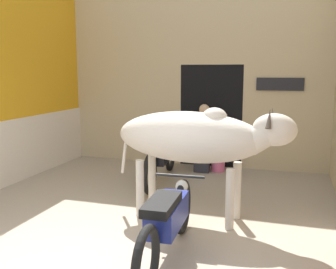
{
  "coord_description": "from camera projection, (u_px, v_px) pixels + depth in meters",
  "views": [
    {
      "loc": [
        1.93,
        -3.18,
        1.97
      ],
      "look_at": [
        0.26,
        2.08,
        1.05
      ],
      "focal_mm": 42.0,
      "sensor_mm": 36.0,
      "label": 1
    }
  ],
  "objects": [
    {
      "name": "motorcycle_far",
      "position": [
        161.0,
        157.0,
        6.93
      ],
      "size": [
        0.58,
        2.17,
        0.77
      ],
      "color": "black",
      "rests_on": "ground_plane"
    },
    {
      "name": "motorcycle_near",
      "position": [
        167.0,
        220.0,
        4.03
      ],
      "size": [
        0.58,
        2.1,
        0.77
      ],
      "color": "black",
      "rests_on": "ground_plane"
    },
    {
      "name": "shopkeeper_seated",
      "position": [
        203.0,
        136.0,
        7.61
      ],
      "size": [
        0.42,
        0.33,
        1.31
      ],
      "color": "#282833",
      "rests_on": "ground_plane"
    },
    {
      "name": "wall_left_shopfront",
      "position": [
        1.0,
        72.0,
        6.55
      ],
      "size": [
        0.25,
        4.61,
        3.99
      ],
      "color": "orange",
      "rests_on": "ground_plane"
    },
    {
      "name": "wall_back_with_doorway",
      "position": [
        202.0,
        84.0,
        8.14
      ],
      "size": [
        5.32,
        0.93,
        3.99
      ],
      "color": "#C6B289",
      "rests_on": "ground_plane"
    },
    {
      "name": "cow",
      "position": [
        196.0,
        138.0,
        5.1
      ],
      "size": [
        2.39,
        0.87,
        1.53
      ],
      "color": "beige",
      "rests_on": "ground_plane"
    },
    {
      "name": "plastic_stool",
      "position": [
        218.0,
        158.0,
        7.66
      ],
      "size": [
        0.38,
        0.38,
        0.47
      ],
      "color": "#DB6093",
      "rests_on": "ground_plane"
    }
  ]
}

